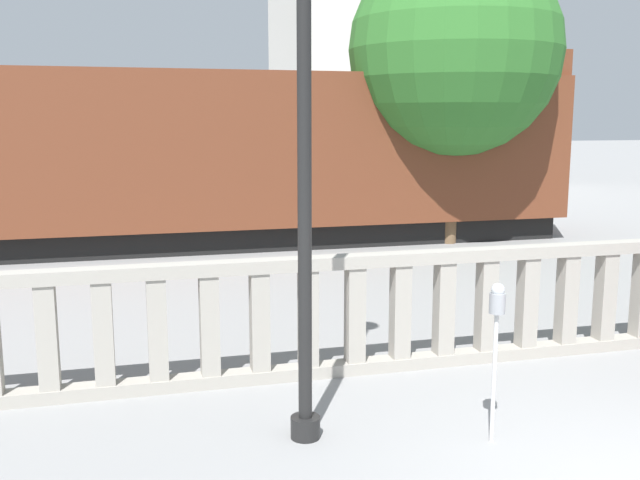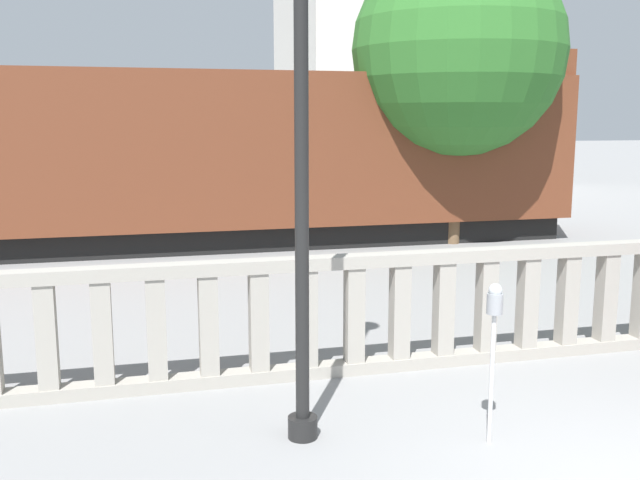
# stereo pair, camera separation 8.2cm
# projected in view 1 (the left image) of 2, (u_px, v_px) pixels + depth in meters

# --- Properties ---
(balustrade) EXTENTS (14.20, 0.24, 1.38)m
(balustrade) POSITION_uv_depth(u_px,v_px,m) (465.00, 307.00, 8.39)
(balustrade) COLOR #9E998E
(balustrade) RESTS_ON ground
(lamppost) EXTENTS (0.34, 0.34, 5.61)m
(lamppost) POSITION_uv_depth(u_px,v_px,m) (304.00, 70.00, 5.95)
(lamppost) COLOR black
(lamppost) RESTS_ON ground
(parking_meter) EXTENTS (0.14, 0.14, 1.46)m
(parking_meter) POSITION_uv_depth(u_px,v_px,m) (497.00, 320.00, 6.23)
(parking_meter) COLOR silver
(parking_meter) RESTS_ON ground
(train_near) EXTENTS (18.58, 2.74, 4.47)m
(train_near) POSITION_uv_depth(u_px,v_px,m) (173.00, 157.00, 15.75)
(train_near) COLOR black
(train_near) RESTS_ON ground
(building_block) EXTENTS (10.43, 9.07, 15.70)m
(building_block) POSITION_uv_depth(u_px,v_px,m) (394.00, 13.00, 33.96)
(building_block) COLOR beige
(building_block) RESTS_ON ground
(tree_left) EXTENTS (4.77, 4.77, 6.78)m
(tree_left) POSITION_uv_depth(u_px,v_px,m) (455.00, 51.00, 15.98)
(tree_left) COLOR brown
(tree_left) RESTS_ON ground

